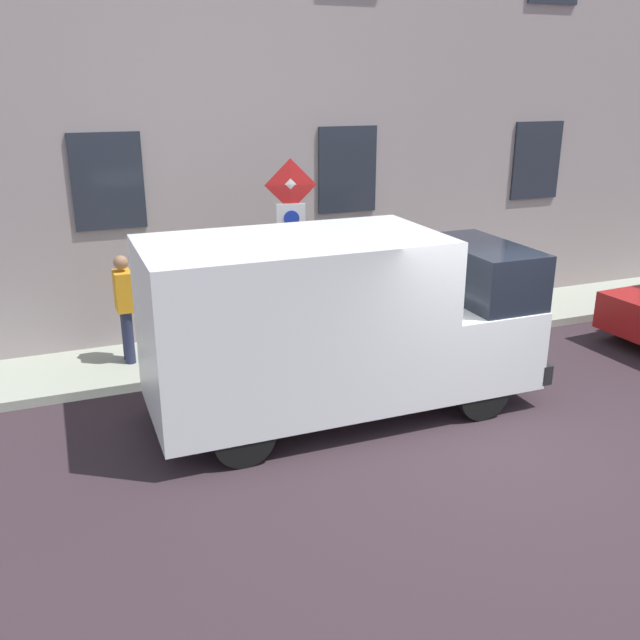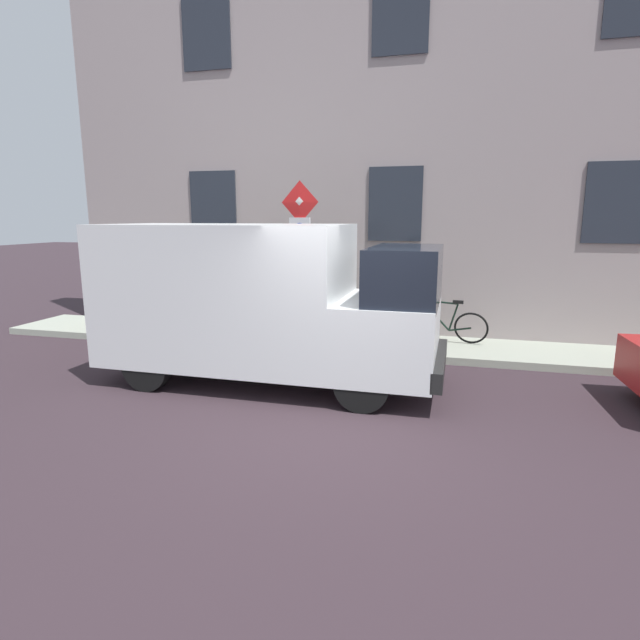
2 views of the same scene
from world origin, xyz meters
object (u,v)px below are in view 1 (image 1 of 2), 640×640
(bicycle_black, at_px, (411,298))
(pedestrian, at_px, (125,305))
(bicycle_green, at_px, (311,311))
(sign_post_stacked, at_px, (291,238))
(bicycle_red, at_px, (362,304))
(delivery_van, at_px, (337,321))

(bicycle_black, bearing_deg, pedestrian, 10.98)
(bicycle_green, xyz_separation_m, pedestrian, (-0.25, 3.19, 0.56))
(sign_post_stacked, bearing_deg, bicycle_red, -60.46)
(bicycle_green, bearing_deg, delivery_van, 82.00)
(pedestrian, bearing_deg, bicycle_black, 1.41)
(pedestrian, bearing_deg, bicycle_green, 3.11)
(bicycle_black, bearing_deg, delivery_van, 54.52)
(sign_post_stacked, relative_size, bicycle_red, 1.76)
(delivery_van, height_order, bicycle_green, delivery_van)
(sign_post_stacked, relative_size, bicycle_black, 1.75)
(bicycle_black, relative_size, bicycle_green, 1.00)
(delivery_van, xyz_separation_m, bicycle_red, (2.86, -1.74, -0.82))
(bicycle_black, distance_m, bicycle_green, 2.01)
(sign_post_stacked, distance_m, bicycle_black, 3.26)
(bicycle_black, distance_m, pedestrian, 5.23)
(sign_post_stacked, bearing_deg, pedestrian, 74.03)
(sign_post_stacked, distance_m, bicycle_green, 1.96)
(delivery_van, height_order, bicycle_red, delivery_van)
(bicycle_black, xyz_separation_m, pedestrian, (-0.25, 5.19, 0.56))
(sign_post_stacked, bearing_deg, bicycle_green, -35.72)
(bicycle_red, height_order, bicycle_green, same)
(delivery_van, distance_m, pedestrian, 3.60)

